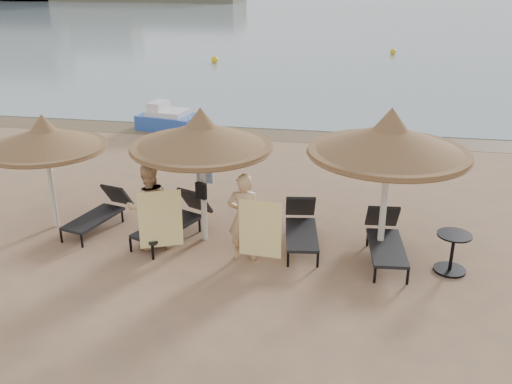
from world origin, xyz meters
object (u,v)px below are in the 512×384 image
lounger_near_right (301,226)px  person_left (149,200)px  palapa_right (390,140)px  person_right (244,210)px  palapa_left (45,138)px  side_table (452,254)px  lounger_far_left (101,212)px  lounger_far_right (385,238)px  palapa_center (201,136)px  lounger_near_left (176,219)px  pedal_boat (168,119)px

lounger_near_right → person_left: person_left is taller
palapa_right → person_right: size_ratio=1.47×
palapa_left → person_left: 2.66m
side_table → lounger_far_left: bearing=174.7°
lounger_far_left → side_table: 7.29m
lounger_far_left → lounger_far_right: lounger_far_right is taller
side_table → person_right: bearing=-176.9°
palapa_center → lounger_near_left: size_ratio=1.38×
palapa_left → lounger_near_right: 5.62m
side_table → lounger_far_right: bearing=162.5°
palapa_center → palapa_right: (3.59, -0.12, 0.14)m
palapa_center → side_table: palapa_center is taller
palapa_right → palapa_center: bearing=178.0°
palapa_left → lounger_near_right: (5.37, 0.14, -1.63)m
lounger_far_left → palapa_center: bearing=10.0°
lounger_near_right → lounger_far_left: bearing=171.9°
side_table → pedal_boat: bearing=134.3°
palapa_right → pedal_boat: palapa_right is taller
lounger_near_left → pedal_boat: (-2.82, 7.99, -0.04)m
lounger_near_right → lounger_far_right: 1.70m
palapa_center → pedal_boat: 8.94m
palapa_center → person_right: size_ratio=1.38×
person_right → palapa_right: bearing=-171.9°
side_table → person_left: person_left is taller
palapa_center → lounger_near_left: 1.95m
lounger_near_right → side_table: 2.96m
lounger_near_right → pedal_boat: 9.57m
lounger_near_left → pedal_boat: pedal_boat is taller
lounger_far_right → side_table: size_ratio=2.59×
palapa_right → lounger_far_left: palapa_right is taller
palapa_left → palapa_center: bearing=-0.5°
palapa_center → lounger_near_left: bearing=176.7°
palapa_left → person_left: (2.41, -0.60, -0.96)m
palapa_right → side_table: (1.29, -0.37, -2.02)m
palapa_left → lounger_far_left: 1.93m
lounger_near_left → side_table: lounger_near_left is taller
lounger_far_left → lounger_far_right: (6.06, -0.29, 0.03)m
palapa_right → lounger_near_left: size_ratio=1.47×
lounger_far_left → side_table: bearing=9.0°
lounger_near_left → person_right: (1.62, -0.74, 0.64)m
lounger_near_right → pedal_boat: (-5.45, 7.86, -0.03)m
palapa_center → lounger_far_right: palapa_center is taller
palapa_center → lounger_far_left: palapa_center is taller
lounger_far_left → palapa_left: bearing=-157.4°
lounger_near_right → person_right: 1.49m
person_right → lounger_far_right: bearing=-172.1°
palapa_center → palapa_right: 3.59m
lounger_far_left → lounger_far_right: bearing=11.5°
lounger_far_left → lounger_far_right: 6.07m
pedal_boat → lounger_far_left: bearing=-71.3°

